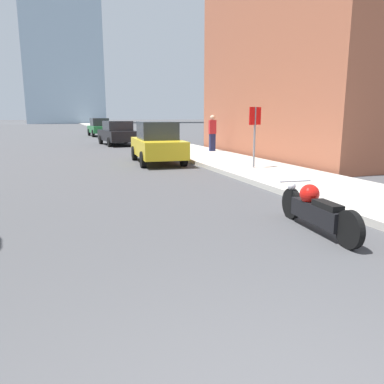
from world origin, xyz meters
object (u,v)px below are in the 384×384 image
(parked_car_yellow, at_px, (157,143))
(parked_car_green, at_px, (100,127))
(motorcycle, at_px, (315,209))
(pedestrian, at_px, (212,132))
(stop_sign, at_px, (255,127))
(parked_car_black, at_px, (118,133))

(parked_car_yellow, xyz_separation_m, parked_car_green, (-0.04, 22.40, 0.02))
(motorcycle, height_order, pedestrian, pedestrian)
(stop_sign, relative_size, pedestrian, 1.14)
(parked_car_green, xyz_separation_m, stop_sign, (2.62, -25.92, 0.71))
(motorcycle, bearing_deg, parked_car_black, 96.19)
(motorcycle, xyz_separation_m, pedestrian, (3.41, 12.81, 0.73))
(parked_car_black, distance_m, stop_sign, 14.29)
(parked_car_black, relative_size, parked_car_green, 1.03)
(motorcycle, height_order, parked_car_yellow, parked_car_yellow)
(stop_sign, bearing_deg, parked_car_green, 95.78)
(parked_car_yellow, bearing_deg, parked_car_green, 93.62)
(parked_car_yellow, bearing_deg, pedestrian, 41.12)
(motorcycle, bearing_deg, pedestrian, 80.53)
(parked_car_yellow, height_order, pedestrian, pedestrian)
(parked_car_yellow, relative_size, parked_car_green, 0.98)
(motorcycle, relative_size, parked_car_yellow, 0.54)
(parked_car_black, distance_m, parked_car_green, 11.90)
(parked_car_green, bearing_deg, stop_sign, -88.10)
(motorcycle, xyz_separation_m, stop_sign, (2.37, 6.50, 1.19))
(parked_car_black, bearing_deg, parked_car_yellow, -95.31)
(motorcycle, relative_size, pedestrian, 1.26)
(parked_car_yellow, height_order, parked_car_black, parked_car_yellow)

